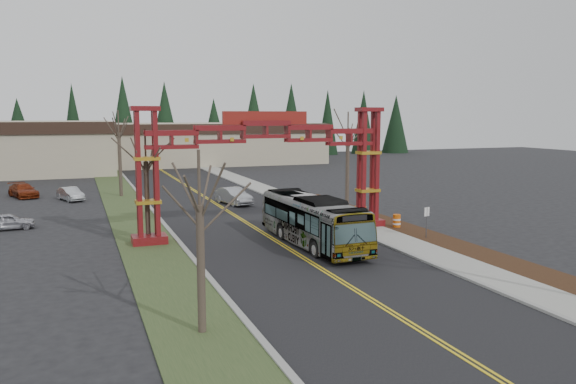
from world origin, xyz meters
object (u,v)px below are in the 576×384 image
barrel_north (363,211)px  street_sign (427,216)px  barrel_south (397,221)px  parked_car_mid_a (23,191)px  silver_sedan (234,196)px  bare_tree_median_mid (146,162)px  gateway_arch (266,150)px  transit_bus (312,221)px  parked_car_near_a (8,221)px  parked_car_far_a (70,194)px  bare_tree_right_far (348,137)px  bare_tree_median_near (200,206)px  barrel_mid (358,213)px  retail_building_east (208,143)px  bare_tree_median_far (119,133)px

barrel_north → street_sign: bearing=-91.0°
street_sign → barrel_south: size_ratio=2.07×
parked_car_mid_a → street_sign: (27.09, -31.41, 0.88)m
silver_sedan → bare_tree_median_mid: (-9.52, -13.63, 4.53)m
parked_car_mid_a → street_sign: size_ratio=2.21×
gateway_arch → bare_tree_median_mid: bearing=176.5°
transit_bus → barrel_south: (7.98, 2.74, -1.07)m
parked_car_mid_a → barrel_south: 38.68m
silver_sedan → parked_car_near_a: 19.45m
parked_car_near_a → parked_car_far_a: bearing=-22.8°
bare_tree_right_far → parked_car_far_a: bearing=147.1°
silver_sedan → barrel_south: size_ratio=4.52×
bare_tree_median_near → barrel_north: (17.83, 20.10, -4.52)m
silver_sedan → barrel_mid: 13.33m
retail_building_east → barrel_north: retail_building_east is taller
street_sign → retail_building_east: bearing=89.7°
transit_bus → barrel_mid: (7.02, 6.98, -1.06)m
barrel_south → gateway_arch: bearing=172.6°
retail_building_east → bare_tree_median_mid: 64.07m
gateway_arch → barrel_south: size_ratio=17.14×
parked_car_near_a → barrel_south: parked_car_near_a is taller
transit_bus → parked_car_near_a: 22.67m
barrel_north → barrel_mid: bearing=-135.3°
gateway_arch → transit_bus: size_ratio=1.58×
gateway_arch → parked_car_mid_a: gateway_arch is taller
bare_tree_median_near → bare_tree_right_far: bare_tree_right_far is taller
retail_building_east → street_sign: size_ratio=17.28×
barrel_south → barrel_north: size_ratio=1.20×
parked_car_far_a → street_sign: street_sign is taller
parked_car_mid_a → bare_tree_right_far: 33.80m
street_sign → bare_tree_median_near: bearing=-148.2°
retail_building_east → bare_tree_median_far: bare_tree_median_far is taller
street_sign → parked_car_near_a: bearing=153.0°
bare_tree_median_mid → bare_tree_median_far: size_ratio=0.84×
silver_sedan → barrel_north: 13.13m
silver_sedan → bare_tree_median_near: bare_tree_median_near is taller
transit_bus → parked_car_far_a: size_ratio=2.86×
transit_bus → parked_car_near_a: transit_bus is taller
silver_sedan → barrel_south: (8.26, -15.39, -0.26)m
transit_bus → barrel_north: 11.37m
gateway_arch → barrel_mid: bearing=18.7°
parked_car_near_a → barrel_mid: size_ratio=3.33×
parked_car_near_a → bare_tree_median_near: bare_tree_median_near is taller
parked_car_mid_a → barrel_north: 35.19m
retail_building_east → parked_car_near_a: retail_building_east is taller
parked_car_far_a → bare_tree_median_mid: bare_tree_median_mid is taller
gateway_arch → parked_car_far_a: gateway_arch is taller
bare_tree_median_near → bare_tree_right_far: (18.00, 23.44, 1.48)m
parked_car_mid_a → barrel_north: size_ratio=5.47×
transit_bus → gateway_arch: bearing=112.5°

